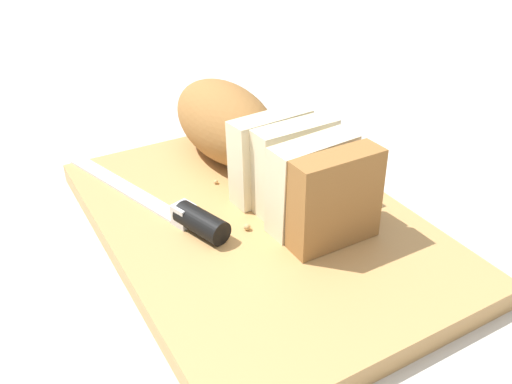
# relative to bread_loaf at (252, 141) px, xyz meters

# --- Properties ---
(ground_plane) EXTENTS (3.00, 3.00, 0.00)m
(ground_plane) POSITION_rel_bread_loaf_xyz_m (0.08, -0.04, -0.07)
(ground_plane) COLOR beige
(cutting_board) EXTENTS (0.44, 0.31, 0.02)m
(cutting_board) POSITION_rel_bread_loaf_xyz_m (0.08, -0.04, -0.06)
(cutting_board) COLOR tan
(cutting_board) RESTS_ON ground_plane
(bread_loaf) EXTENTS (0.33, 0.11, 0.10)m
(bread_loaf) POSITION_rel_bread_loaf_xyz_m (0.00, 0.00, 0.00)
(bread_loaf) COLOR #996633
(bread_loaf) RESTS_ON cutting_board
(bread_knife) EXTENTS (0.28, 0.11, 0.03)m
(bread_knife) POSITION_rel_bread_loaf_xyz_m (0.05, -0.11, -0.04)
(bread_knife) COLOR silver
(bread_knife) RESTS_ON cutting_board
(crumb_near_knife) EXTENTS (0.01, 0.01, 0.01)m
(crumb_near_knife) POSITION_rel_bread_loaf_xyz_m (0.09, -0.06, -0.04)
(crumb_near_knife) COLOR tan
(crumb_near_knife) RESTS_ON cutting_board
(crumb_near_loaf) EXTENTS (0.01, 0.01, 0.01)m
(crumb_near_loaf) POSITION_rel_bread_loaf_xyz_m (-0.01, -0.05, -0.05)
(crumb_near_loaf) COLOR tan
(crumb_near_loaf) RESTS_ON cutting_board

